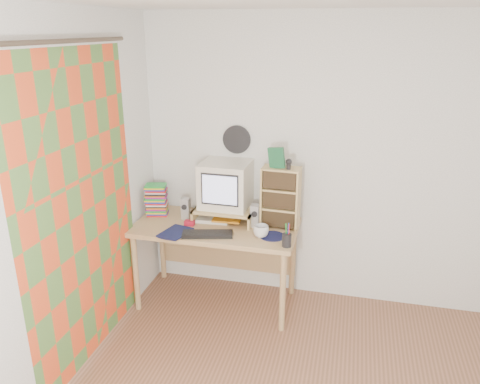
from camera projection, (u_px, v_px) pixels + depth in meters
The scene contains 20 objects.
back_wall at pixel (343, 166), 3.97m from camera, with size 3.50×3.50×0.00m, color white.
left_wall at pixel (30, 226), 2.76m from camera, with size 3.50×3.50×0.00m, color white.
curtain at pixel (83, 213), 3.22m from camera, with size 2.20×2.20×0.00m, color #E34A20.
wall_disc at pixel (237, 140), 4.10m from camera, with size 0.25×0.25×0.02m, color black.
desk at pixel (218, 236), 4.13m from camera, with size 1.40×0.70×0.75m.
monitor_riser at pixel (224, 211), 4.08m from camera, with size 0.52×0.30×0.12m.
crt_monitor at pixel (225, 185), 4.05m from camera, with size 0.42×0.42×0.40m, color silver.
speaker_left at pixel (186, 209), 4.14m from camera, with size 0.07×0.07×0.19m, color #ACACB1.
speaker_right at pixel (255, 216), 3.97m from camera, with size 0.07×0.07×0.20m, color #ACACB1.
keyboard at pixel (208, 234), 3.82m from camera, with size 0.41×0.14×0.03m, color black.
dvd_stack at pixel (156, 201), 4.21m from camera, with size 0.18×0.13×0.26m, color brown, non-canonical shape.
cd_rack at pixel (281, 198), 3.92m from camera, with size 0.31×0.17×0.52m, color tan.
mug at pixel (261, 231), 3.79m from camera, with size 0.13×0.13×0.10m, color silver.
diary at pixel (166, 229), 3.89m from camera, with size 0.24×0.18×0.05m, color #11163E.
mousepad at pixel (272, 236), 3.81m from camera, with size 0.21×0.21×0.00m, color #111139.
pen_cup at pixel (287, 238), 3.61m from camera, with size 0.07×0.07×0.15m, color black, non-canonical shape.
papers at pixel (219, 218), 4.12m from camera, with size 0.28×0.20×0.04m, color silver, non-canonical shape.
red_box at pixel (190, 223), 4.02m from camera, with size 0.08×0.05×0.04m, color #B3132B.
game_box at pixel (277, 158), 3.79m from camera, with size 0.13×0.03×0.17m, color #1A5B36.
webcam at pixel (289, 164), 3.77m from camera, with size 0.05×0.05×0.09m, color black, non-canonical shape.
Camera 1 is at (0.06, -2.17, 2.36)m, focal length 35.00 mm.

